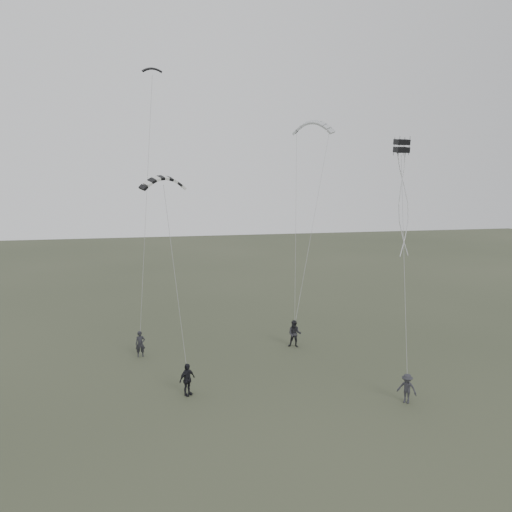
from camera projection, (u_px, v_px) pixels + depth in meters
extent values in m
plane|color=#39402C|center=(255.00, 394.00, 27.72)|extent=(140.00, 140.00, 0.00)
imported|color=black|center=(140.00, 344.00, 33.13)|extent=(0.65, 0.44, 1.75)
imported|color=#232327|center=(295.00, 334.00, 34.95)|extent=(1.15, 1.04, 1.92)
imported|color=black|center=(187.00, 380.00, 27.39)|extent=(1.11, 1.01, 1.82)
imported|color=#2B2A30|center=(407.00, 388.00, 26.50)|extent=(1.17, 1.14, 1.61)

